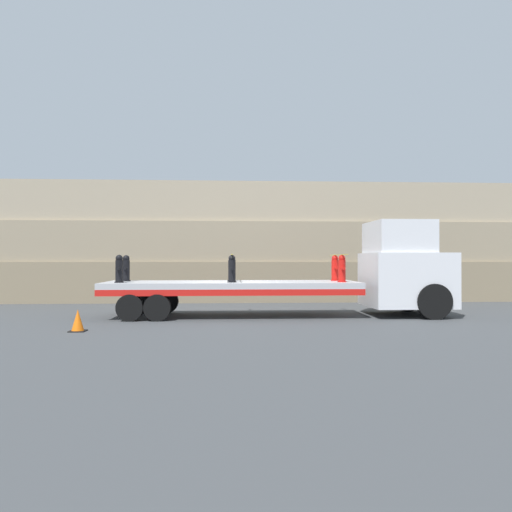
% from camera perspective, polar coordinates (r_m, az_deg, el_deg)
% --- Properties ---
extents(ground_plane, '(120.00, 120.00, 0.00)m').
position_cam_1_polar(ground_plane, '(17.00, -2.78, -6.91)').
color(ground_plane, '#3F4244').
extents(rock_cliff, '(60.00, 3.30, 5.47)m').
position_cam_1_polar(rock_cliff, '(23.71, -2.87, 1.55)').
color(rock_cliff, '#84755B').
rests_on(rock_cliff, ground_plane).
extents(truck_cab, '(2.71, 2.71, 3.23)m').
position_cam_1_polar(truck_cab, '(17.98, 16.89, -1.45)').
color(truck_cab, silver).
rests_on(truck_cab, ground_plane).
extents(flatbed_trailer, '(8.49, 2.58, 1.18)m').
position_cam_1_polar(flatbed_trailer, '(16.92, -4.31, -3.67)').
color(flatbed_trailer, '#B2B2B7').
rests_on(flatbed_trailer, ground_plane).
extents(fire_hydrant_black_near_0, '(0.30, 0.54, 0.90)m').
position_cam_1_polar(fire_hydrant_black_near_0, '(16.73, -15.37, -1.45)').
color(fire_hydrant_black_near_0, black).
rests_on(fire_hydrant_black_near_0, flatbed_trailer).
extents(fire_hydrant_black_far_0, '(0.30, 0.54, 0.90)m').
position_cam_1_polar(fire_hydrant_black_far_0, '(17.80, -14.62, -1.39)').
color(fire_hydrant_black_far_0, black).
rests_on(fire_hydrant_black_far_0, flatbed_trailer).
extents(fire_hydrant_black_near_1, '(0.30, 0.54, 0.90)m').
position_cam_1_polar(fire_hydrant_black_near_1, '(16.35, -2.77, -1.49)').
color(fire_hydrant_black_near_1, black).
rests_on(fire_hydrant_black_near_1, flatbed_trailer).
extents(fire_hydrant_black_far_1, '(0.30, 0.54, 0.90)m').
position_cam_1_polar(fire_hydrant_black_far_1, '(17.44, -2.79, -1.42)').
color(fire_hydrant_black_far_1, black).
rests_on(fire_hydrant_black_far_1, flatbed_trailer).
extents(fire_hydrant_red_near_2, '(0.30, 0.54, 0.90)m').
position_cam_1_polar(fire_hydrant_red_near_2, '(16.77, 9.79, -1.45)').
color(fire_hydrant_red_near_2, red).
rests_on(fire_hydrant_red_near_2, flatbed_trailer).
extents(fire_hydrant_red_far_2, '(0.30, 0.54, 0.90)m').
position_cam_1_polar(fire_hydrant_red_far_2, '(17.84, 9.01, -1.39)').
color(fire_hydrant_red_far_2, red).
rests_on(fire_hydrant_red_far_2, flatbed_trailer).
extents(cargo_strap_rear, '(0.05, 2.68, 0.01)m').
position_cam_1_polar(cargo_strap_rear, '(16.89, -2.78, 0.14)').
color(cargo_strap_rear, yellow).
rests_on(cargo_strap_rear, fire_hydrant_black_near_1).
extents(cargo_strap_middle, '(0.05, 2.68, 0.01)m').
position_cam_1_polar(cargo_strap_middle, '(17.30, 9.39, 0.13)').
color(cargo_strap_middle, yellow).
rests_on(cargo_strap_middle, fire_hydrant_red_near_2).
extents(traffic_cone, '(0.42, 0.42, 0.59)m').
position_cam_1_polar(traffic_cone, '(14.25, -19.70, -6.98)').
color(traffic_cone, black).
rests_on(traffic_cone, ground_plane).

